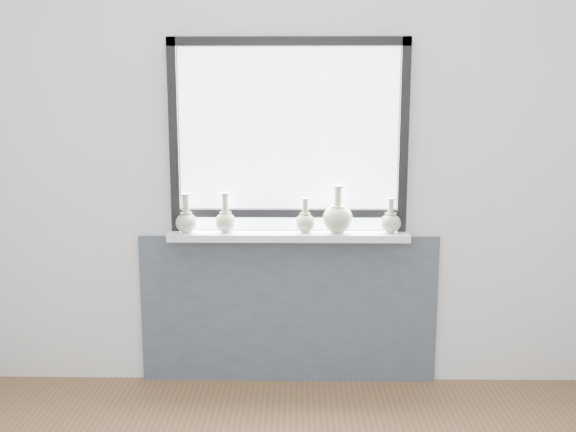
{
  "coord_description": "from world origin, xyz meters",
  "views": [
    {
      "loc": [
        0.05,
        -1.75,
        1.61
      ],
      "look_at": [
        0.0,
        1.55,
        1.02
      ],
      "focal_mm": 40.0,
      "sensor_mm": 36.0,
      "label": 1
    }
  ],
  "objects_px": {
    "windowsill": "(288,236)",
    "vase_d": "(338,217)",
    "vase_a": "(187,220)",
    "vase_b": "(226,220)",
    "vase_c": "(305,221)",
    "vase_e": "(390,222)"
  },
  "relations": [
    {
      "from": "vase_a",
      "to": "vase_d",
      "type": "height_order",
      "value": "vase_d"
    },
    {
      "from": "windowsill",
      "to": "vase_a",
      "type": "distance_m",
      "value": 0.57
    },
    {
      "from": "windowsill",
      "to": "vase_b",
      "type": "distance_m",
      "value": 0.36
    },
    {
      "from": "vase_a",
      "to": "vase_b",
      "type": "height_order",
      "value": "vase_b"
    },
    {
      "from": "vase_c",
      "to": "vase_d",
      "type": "xyz_separation_m",
      "value": [
        0.18,
        -0.01,
        0.02
      ]
    },
    {
      "from": "vase_d",
      "to": "vase_e",
      "type": "xyz_separation_m",
      "value": [
        0.29,
        0.01,
        -0.02
      ]
    },
    {
      "from": "vase_a",
      "to": "vase_c",
      "type": "distance_m",
      "value": 0.65
    },
    {
      "from": "vase_c",
      "to": "vase_d",
      "type": "distance_m",
      "value": 0.18
    },
    {
      "from": "vase_c",
      "to": "vase_e",
      "type": "bearing_deg",
      "value": -0.1
    },
    {
      "from": "vase_a",
      "to": "vase_c",
      "type": "relative_size",
      "value": 1.14
    },
    {
      "from": "windowsill",
      "to": "vase_e",
      "type": "height_order",
      "value": "vase_e"
    },
    {
      "from": "vase_d",
      "to": "vase_e",
      "type": "distance_m",
      "value": 0.29
    },
    {
      "from": "vase_d",
      "to": "vase_e",
      "type": "relative_size",
      "value": 1.36
    },
    {
      "from": "vase_e",
      "to": "vase_a",
      "type": "bearing_deg",
      "value": -179.31
    },
    {
      "from": "windowsill",
      "to": "vase_a",
      "type": "bearing_deg",
      "value": -178.42
    },
    {
      "from": "windowsill",
      "to": "vase_d",
      "type": "xyz_separation_m",
      "value": [
        0.27,
        -0.01,
        0.11
      ]
    },
    {
      "from": "vase_a",
      "to": "vase_d",
      "type": "relative_size",
      "value": 0.83
    },
    {
      "from": "vase_a",
      "to": "vase_d",
      "type": "distance_m",
      "value": 0.83
    },
    {
      "from": "vase_b",
      "to": "vase_c",
      "type": "distance_m",
      "value": 0.44
    },
    {
      "from": "vase_d",
      "to": "vase_a",
      "type": "bearing_deg",
      "value": -179.42
    },
    {
      "from": "vase_c",
      "to": "vase_d",
      "type": "relative_size",
      "value": 0.73
    },
    {
      "from": "vase_c",
      "to": "windowsill",
      "type": "bearing_deg",
      "value": 179.28
    }
  ]
}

